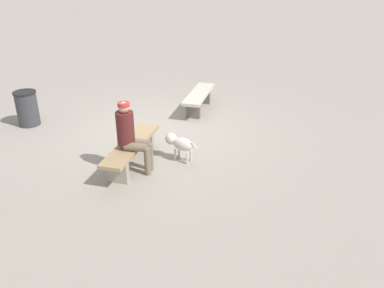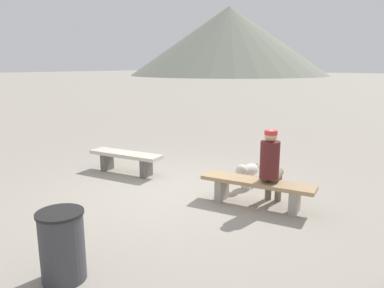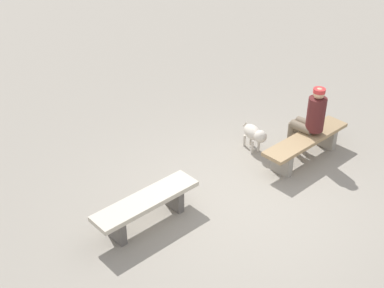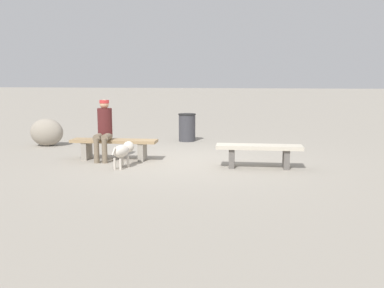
{
  "view_description": "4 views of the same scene",
  "coord_description": "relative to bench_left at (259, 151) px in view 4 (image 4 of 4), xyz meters",
  "views": [
    {
      "loc": [
        7.05,
        3.88,
        3.54
      ],
      "look_at": [
        1.28,
        1.38,
        0.52
      ],
      "focal_mm": 37.62,
      "sensor_mm": 36.0,
      "label": 1
    },
    {
      "loc": [
        4.01,
        -4.86,
        2.27
      ],
      "look_at": [
        -0.55,
        1.33,
        0.59
      ],
      "focal_mm": 34.02,
      "sensor_mm": 36.0,
      "label": 2
    },
    {
      "loc": [
        -4.23,
        -4.79,
        4.88
      ],
      "look_at": [
        -0.16,
        1.25,
        0.4
      ],
      "focal_mm": 48.15,
      "sensor_mm": 36.0,
      "label": 3
    },
    {
      "loc": [
        -2.39,
        8.22,
        1.65
      ],
      "look_at": [
        -0.17,
        0.17,
        0.39
      ],
      "focal_mm": 38.37,
      "sensor_mm": 36.0,
      "label": 4
    }
  ],
  "objects": [
    {
      "name": "dog",
      "position": [
        2.55,
        0.67,
        0.0
      ],
      "size": [
        0.3,
        0.68,
        0.5
      ],
      "rotation": [
        0.0,
        0.0,
        4.56
      ],
      "color": "beige",
      "rests_on": "ground"
    },
    {
      "name": "ground",
      "position": [
        1.56,
        -0.33,
        -0.37
      ],
      "size": [
        210.0,
        210.0,
        0.06
      ],
      "primitive_type": "cube",
      "color": "gray"
    },
    {
      "name": "trash_bin",
      "position": [
        2.36,
        -3.16,
        0.05
      ],
      "size": [
        0.5,
        0.5,
        0.78
      ],
      "color": "#38383D",
      "rests_on": "ground"
    },
    {
      "name": "bench_right",
      "position": [
        3.09,
        -0.03,
        -0.02
      ],
      "size": [
        1.89,
        0.67,
        0.44
      ],
      "rotation": [
        0.0,
        0.0,
        0.15
      ],
      "color": "gray",
      "rests_on": "ground"
    },
    {
      "name": "boulder",
      "position": [
        5.65,
        -1.34,
        0.02
      ],
      "size": [
        0.95,
        0.71,
        0.72
      ],
      "primitive_type": "ellipsoid",
      "rotation": [
        0.0,
        0.0,
        3.35
      ],
      "color": "gray",
      "rests_on": "ground"
    },
    {
      "name": "seated_person",
      "position": [
        3.26,
        0.08,
        0.39
      ],
      "size": [
        0.39,
        0.61,
        1.29
      ],
      "rotation": [
        0.0,
        0.0,
        0.21
      ],
      "color": "#511E1E",
      "rests_on": "ground"
    },
    {
      "name": "bench_left",
      "position": [
        0.0,
        0.0,
        0.0
      ],
      "size": [
        1.69,
        0.65,
        0.45
      ],
      "rotation": [
        0.0,
        0.0,
        0.15
      ],
      "color": "#605B56",
      "rests_on": "ground"
    }
  ]
}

